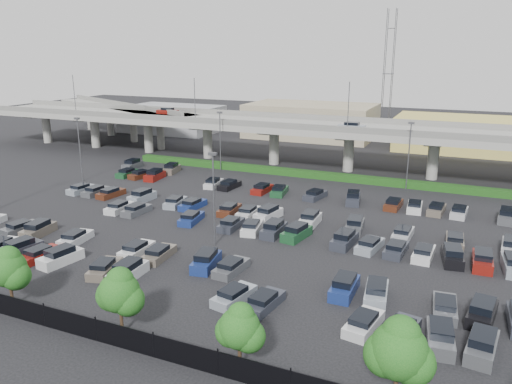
{
  "coord_description": "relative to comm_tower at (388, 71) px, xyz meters",
  "views": [
    {
      "loc": [
        24.56,
        -52.73,
        20.51
      ],
      "look_at": [
        -1.57,
        6.77,
        2.0
      ],
      "focal_mm": 35.0,
      "sensor_mm": 36.0,
      "label": 1
    }
  ],
  "objects": [
    {
      "name": "on_ramp",
      "position": [
        -56.1,
        -30.95,
        -8.76
      ],
      "size": [
        50.93,
        30.13,
        8.8
      ],
      "color": "gray",
      "rests_on": "ground"
    },
    {
      "name": "light_poles",
      "position": [
        -8.12,
        -72.0,
        -9.37
      ],
      "size": [
        66.9,
        48.38,
        10.3
      ],
      "color": "#4E4F54",
      "rests_on": "ground"
    },
    {
      "name": "overpass",
      "position": [
        -4.18,
        -41.99,
        -8.64
      ],
      "size": [
        150.0,
        13.0,
        15.8
      ],
      "color": "gray",
      "rests_on": "ground"
    },
    {
      "name": "comm_tower",
      "position": [
        0.0,
        0.0,
        0.0
      ],
      "size": [
        2.4,
        2.4,
        30.0
      ],
      "color": "#4E4F54",
      "rests_on": "ground"
    },
    {
      "name": "fence",
      "position": [
        -4.05,
        -102.0,
        -14.71
      ],
      "size": [
        70.0,
        0.1,
        2.0
      ],
      "color": "black",
      "rests_on": "ground"
    },
    {
      "name": "parked_cars",
      "position": [
        -2.8,
        -77.29,
        -14.98
      ],
      "size": [
        62.65,
        41.69,
        1.67
      ],
      "color": "#4B4D52",
      "rests_on": "ground"
    },
    {
      "name": "ground",
      "position": [
        -4.0,
        -74.0,
        -15.61
      ],
      "size": [
        280.0,
        280.0,
        0.0
      ],
      "primitive_type": "plane",
      "color": "black"
    },
    {
      "name": "tree_row",
      "position": [
        -3.3,
        -100.53,
        -12.09
      ],
      "size": [
        65.07,
        3.66,
        5.94
      ],
      "color": "#332316",
      "rests_on": "ground"
    },
    {
      "name": "hedge",
      "position": [
        -4.0,
        -49.0,
        -15.06
      ],
      "size": [
        66.0,
        1.6,
        1.1
      ],
      "primitive_type": "cube",
      "color": "#183B11",
      "rests_on": "ground"
    },
    {
      "name": "distant_buildings",
      "position": [
        8.38,
        -12.19,
        -11.87
      ],
      "size": [
        138.0,
        24.0,
        9.0
      ],
      "color": "gray",
      "rests_on": "ground"
    }
  ]
}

